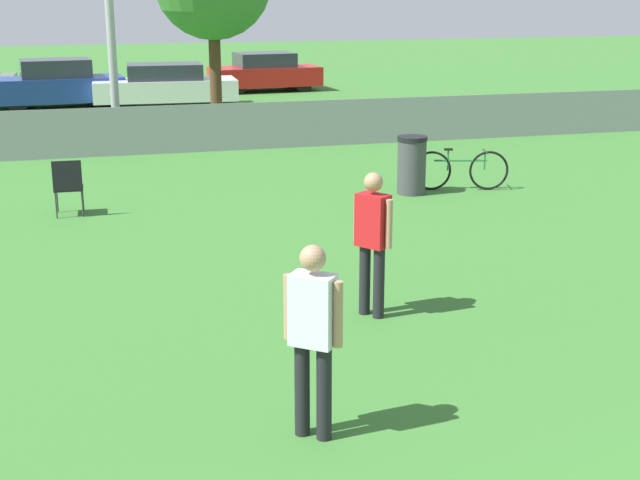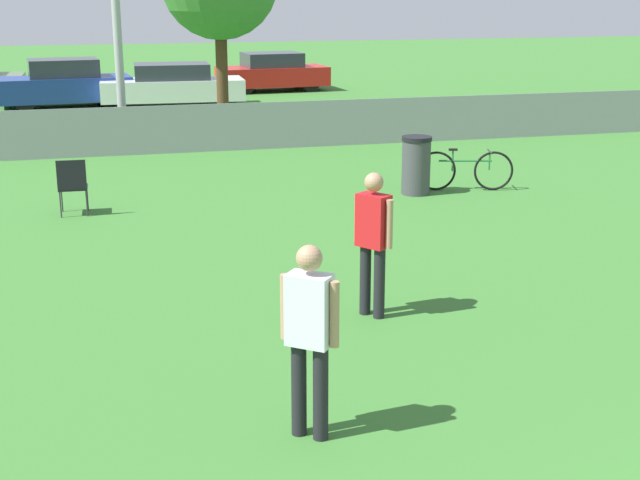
{
  "view_description": "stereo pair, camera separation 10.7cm",
  "coord_description": "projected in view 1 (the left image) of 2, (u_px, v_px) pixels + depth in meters",
  "views": [
    {
      "loc": [
        -4.72,
        -2.4,
        3.68
      ],
      "look_at": [
        -2.23,
        6.5,
        1.05
      ],
      "focal_mm": 50.0,
      "sensor_mm": 36.0,
      "label": 1
    },
    {
      "loc": [
        -4.62,
        -2.43,
        3.68
      ],
      "look_at": [
        -2.23,
        6.5,
        1.05
      ],
      "focal_mm": 50.0,
      "sensor_mm": 36.0,
      "label": 2
    }
  ],
  "objects": [
    {
      "name": "fence_backline",
      "position": [
        280.0,
        125.0,
        20.98
      ],
      "size": [
        20.17,
        0.07,
        1.21
      ],
      "color": "gray",
      "rests_on": "ground_plane"
    },
    {
      "name": "parked_car_red",
      "position": [
        265.0,
        72.0,
        32.56
      ],
      "size": [
        4.05,
        2.05,
        1.39
      ],
      "rotation": [
        0.0,
        0.0,
        0.07
      ],
      "color": "black",
      "rests_on": "ground_plane"
    },
    {
      "name": "folding_chair_sideline",
      "position": [
        68.0,
        184.0,
        14.71
      ],
      "size": [
        0.49,
        0.49,
        0.96
      ],
      "rotation": [
        0.0,
        0.0,
        3.1
      ],
      "color": "#333338",
      "rests_on": "ground_plane"
    },
    {
      "name": "parked_car_blue",
      "position": [
        57.0,
        84.0,
        28.08
      ],
      "size": [
        4.2,
        2.0,
        1.51
      ],
      "rotation": [
        0.0,
        0.0,
        0.09
      ],
      "color": "black",
      "rests_on": "ground_plane"
    },
    {
      "name": "parked_car_white",
      "position": [
        165.0,
        86.0,
        28.29
      ],
      "size": [
        4.55,
        1.96,
        1.35
      ],
      "rotation": [
        0.0,
        0.0,
        -0.05
      ],
      "color": "black",
      "rests_on": "ground_plane"
    },
    {
      "name": "trash_bin",
      "position": [
        412.0,
        165.0,
        16.32
      ],
      "size": [
        0.55,
        0.55,
        1.07
      ],
      "color": "#3F3F44",
      "rests_on": "ground_plane"
    },
    {
      "name": "player_defender_red",
      "position": [
        373.0,
        235.0,
        10.09
      ],
      "size": [
        0.39,
        0.44,
        1.69
      ],
      "rotation": [
        0.0,
        0.0,
        -0.96
      ],
      "color": "black",
      "rests_on": "ground_plane"
    },
    {
      "name": "player_receiver_white",
      "position": [
        313.0,
        329.0,
        7.31
      ],
      "size": [
        0.43,
        0.4,
        1.69
      ],
      "rotation": [
        0.0,
        0.0,
        -0.68
      ],
      "color": "black",
      "rests_on": "ground_plane"
    },
    {
      "name": "bicycle_sideline",
      "position": [
        460.0,
        170.0,
        16.67
      ],
      "size": [
        1.77,
        0.58,
        0.79
      ],
      "rotation": [
        0.0,
        0.0,
        -0.26
      ],
      "color": "black",
      "rests_on": "ground_plane"
    }
  ]
}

